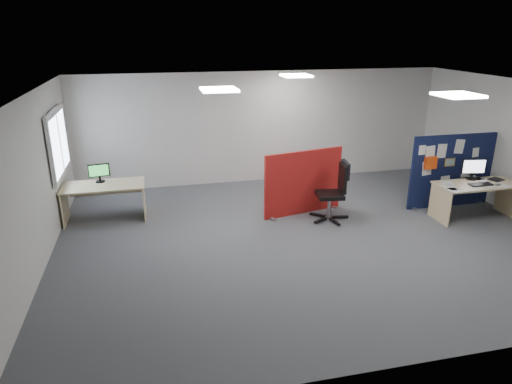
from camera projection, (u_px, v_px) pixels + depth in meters
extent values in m
plane|color=#4D4F54|center=(307.00, 237.00, 8.44)|extent=(9.00, 9.00, 0.00)
cube|color=white|center=(314.00, 89.00, 7.52)|extent=(9.00, 7.00, 0.02)
cube|color=silver|center=(263.00, 127.00, 11.19)|extent=(9.00, 0.02, 2.70)
cube|color=silver|center=(422.00, 261.00, 4.77)|extent=(9.00, 0.02, 2.70)
cube|color=silver|center=(34.00, 186.00, 7.02)|extent=(0.02, 7.00, 2.70)
cube|color=white|center=(58.00, 143.00, 8.80)|extent=(0.06, 1.70, 1.30)
cube|color=white|center=(59.00, 143.00, 8.81)|extent=(0.02, 1.50, 1.10)
cube|color=white|center=(458.00, 95.00, 7.04)|extent=(0.60, 0.60, 0.04)
cube|color=white|center=(219.00, 90.00, 7.67)|extent=(0.60, 0.60, 0.04)
cube|color=white|center=(296.00, 76.00, 9.93)|extent=(0.60, 0.60, 0.04)
cube|color=black|center=(451.00, 171.00, 9.67)|extent=(1.91, 0.06, 1.58)
cube|color=gray|center=(413.00, 208.00, 9.76)|extent=(0.08, 0.30, 0.04)
cube|color=gray|center=(479.00, 202.00, 10.10)|extent=(0.08, 0.30, 0.04)
cube|color=white|center=(422.00, 150.00, 9.30)|extent=(0.15, 0.01, 0.20)
cube|color=white|center=(442.00, 151.00, 9.41)|extent=(0.21, 0.01, 0.30)
cube|color=white|center=(460.00, 146.00, 9.47)|extent=(0.21, 0.01, 0.30)
cube|color=white|center=(476.00, 152.00, 9.61)|extent=(0.15, 0.01, 0.20)
cube|color=white|center=(427.00, 168.00, 9.47)|extent=(0.21, 0.01, 0.30)
cube|color=white|center=(465.00, 170.00, 9.71)|extent=(0.21, 0.01, 0.30)
cube|color=white|center=(482.00, 164.00, 9.75)|extent=(0.15, 0.01, 0.20)
cube|color=white|center=(445.00, 183.00, 9.69)|extent=(0.21, 0.01, 0.30)
cube|color=white|center=(430.00, 153.00, 9.37)|extent=(0.21, 0.01, 0.30)
cube|color=gold|center=(450.00, 162.00, 9.55)|extent=(0.24, 0.01, 0.18)
cube|color=#F4450F|center=(431.00, 163.00, 9.39)|extent=(0.25, 0.10, 0.25)
cube|color=#D6BE89|center=(477.00, 184.00, 9.07)|extent=(1.63, 0.72, 0.03)
cube|color=#D6BE89|center=(440.00, 205.00, 9.03)|extent=(0.03, 0.67, 0.70)
cube|color=#D6BE89|center=(508.00, 198.00, 9.36)|extent=(0.03, 0.67, 0.70)
cube|color=#D6BE89|center=(465.00, 187.00, 9.43)|extent=(1.47, 0.02, 0.30)
cylinder|color=black|center=(471.00, 179.00, 9.33)|extent=(0.20, 0.20, 0.02)
cube|color=black|center=(472.00, 176.00, 9.31)|extent=(0.05, 0.04, 0.10)
cube|color=black|center=(473.00, 166.00, 9.24)|extent=(0.49, 0.12, 0.31)
cube|color=white|center=(474.00, 167.00, 9.22)|extent=(0.44, 0.08, 0.27)
cube|color=black|center=(481.00, 184.00, 8.99)|extent=(0.46, 0.20, 0.02)
cube|color=gray|center=(498.00, 184.00, 8.98)|extent=(0.11, 0.08, 0.03)
cube|color=black|center=(496.00, 179.00, 9.29)|extent=(0.34, 0.30, 0.01)
cube|color=#A21814|center=(304.00, 183.00, 9.33)|extent=(1.75, 0.43, 1.33)
cube|color=gray|center=(268.00, 215.00, 9.39)|extent=(0.08, 0.30, 0.04)
cube|color=gray|center=(335.00, 209.00, 9.71)|extent=(0.08, 0.30, 0.04)
cube|color=#D6BE89|center=(103.00, 185.00, 9.01)|extent=(1.58, 0.79, 0.03)
cube|color=#D6BE89|center=(65.00, 206.00, 8.97)|extent=(0.03, 0.73, 0.70)
cube|color=#D6BE89|center=(144.00, 200.00, 9.29)|extent=(0.03, 0.73, 0.70)
cube|color=#D6BE89|center=(106.00, 187.00, 9.40)|extent=(1.43, 0.02, 0.30)
cylinder|color=black|center=(100.00, 181.00, 9.17)|extent=(0.19, 0.19, 0.02)
cube|color=black|center=(100.00, 179.00, 9.15)|extent=(0.04, 0.03, 0.09)
cube|color=black|center=(99.00, 170.00, 9.09)|extent=(0.41, 0.10, 0.26)
cube|color=green|center=(99.00, 171.00, 9.07)|extent=(0.37, 0.07, 0.22)
cube|color=black|center=(340.00, 217.00, 9.23)|extent=(0.33, 0.10, 0.04)
cube|color=black|center=(329.00, 213.00, 9.43)|extent=(0.19, 0.32, 0.04)
cube|color=black|center=(317.00, 215.00, 9.33)|extent=(0.28, 0.27, 0.04)
cube|color=black|center=(320.00, 220.00, 9.06)|extent=(0.32, 0.20, 0.04)
cube|color=black|center=(335.00, 222.00, 9.00)|extent=(0.11, 0.33, 0.04)
cylinder|color=gray|center=(329.00, 207.00, 9.13)|extent=(0.07, 0.07, 0.46)
cube|color=black|center=(330.00, 195.00, 9.05)|extent=(0.57, 0.57, 0.08)
cube|color=black|center=(343.00, 178.00, 8.95)|extent=(0.12, 0.46, 0.55)
cube|color=black|center=(345.00, 170.00, 8.90)|extent=(0.12, 0.42, 0.33)
cube|color=white|center=(451.00, 187.00, 8.84)|extent=(0.25, 0.33, 0.00)
cube|color=white|center=(447.00, 183.00, 9.10)|extent=(0.28, 0.35, 0.00)
cube|color=white|center=(502.00, 185.00, 8.97)|extent=(0.25, 0.33, 0.00)
cube|color=white|center=(454.00, 190.00, 8.69)|extent=(0.23, 0.31, 0.00)
cube|color=white|center=(475.00, 178.00, 9.42)|extent=(0.23, 0.31, 0.00)
cube|color=white|center=(486.00, 185.00, 8.98)|extent=(0.22, 0.31, 0.00)
cube|color=white|center=(480.00, 179.00, 9.33)|extent=(0.23, 0.32, 0.00)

